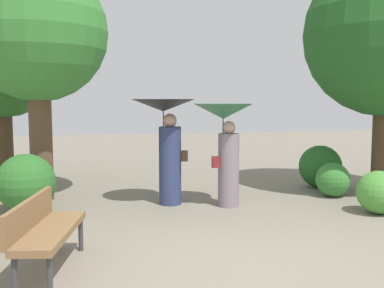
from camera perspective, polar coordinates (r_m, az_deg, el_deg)
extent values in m
plane|color=gray|center=(5.38, 7.80, -15.40)|extent=(40.00, 40.00, 0.00)
cylinder|color=navy|center=(8.14, -2.86, -2.83)|extent=(0.41, 0.41, 1.44)
sphere|color=tan|center=(8.05, -2.89, 3.06)|extent=(0.26, 0.26, 0.26)
cylinder|color=#333338|center=(8.03, -3.73, 1.46)|extent=(0.02, 0.02, 0.78)
cone|color=black|center=(8.01, -3.75, 5.04)|extent=(1.17, 1.17, 0.22)
cube|color=brown|center=(8.19, -1.09, -1.55)|extent=(0.14, 0.10, 0.20)
cylinder|color=gray|center=(8.00, 4.77, -3.39)|extent=(0.38, 0.38, 1.33)
sphere|color=tan|center=(7.91, 4.82, 2.13)|extent=(0.24, 0.24, 0.24)
cylinder|color=#333338|center=(7.88, 4.05, 0.64)|extent=(0.02, 0.02, 0.73)
cone|color=#33724C|center=(7.85, 4.08, 4.26)|extent=(1.07, 1.07, 0.27)
cube|color=maroon|center=(7.88, 3.12, -2.36)|extent=(0.14, 0.10, 0.20)
cylinder|color=#38383D|center=(4.71, -18.00, -15.94)|extent=(0.06, 0.06, 0.44)
cylinder|color=#38383D|center=(4.81, -22.03, -15.59)|extent=(0.06, 0.06, 0.44)
cylinder|color=#38383D|center=(5.93, -14.24, -11.25)|extent=(0.06, 0.06, 0.44)
cylinder|color=#38383D|center=(6.01, -17.46, -11.10)|extent=(0.06, 0.06, 0.44)
cube|color=olive|center=(5.28, -17.77, -10.76)|extent=(0.68, 1.55, 0.08)
cube|color=olive|center=(5.31, -20.36, -8.60)|extent=(0.31, 1.49, 0.35)
cylinder|color=brown|center=(8.90, -19.22, 6.77)|extent=(0.43, 0.43, 4.28)
sphere|color=#387F33|center=(8.98, -19.45, 13.60)|extent=(2.63, 2.63, 2.63)
cylinder|color=#4C3823|center=(11.30, -23.39, 5.66)|extent=(0.40, 0.40, 4.01)
sphere|color=#2D6B28|center=(11.35, -23.60, 10.72)|extent=(2.99, 2.99, 2.99)
sphere|color=#2D6B28|center=(8.13, -20.76, -4.74)|extent=(1.01, 1.01, 1.01)
sphere|color=#4C9338|center=(8.15, 23.07, -5.79)|extent=(0.74, 0.74, 0.74)
sphere|color=#235B23|center=(10.08, 16.31, -2.83)|extent=(0.93, 0.93, 0.93)
sphere|color=#387F33|center=(9.25, 17.81, -4.44)|extent=(0.68, 0.68, 0.68)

